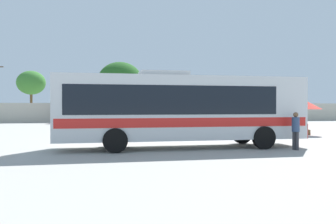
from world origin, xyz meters
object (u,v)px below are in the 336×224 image
object	(u,v)px
parked_car_second_maroon	(118,116)
utility_pole_near	(131,93)
roadside_tree_midleft	(120,81)
roadside_tree_midright	(177,92)
parked_car_leftmost_maroon	(71,117)
roadside_tree_left	(31,83)
attendant_by_bus_door	(296,129)
vendor_umbrella_secondary_red	(306,106)
coach_bus_silver_red	(179,107)

from	to	relation	value
parked_car_second_maroon	utility_pole_near	world-z (taller)	utility_pole_near
roadside_tree_midleft	roadside_tree_midright	size ratio (longest dim) A/B	1.44
parked_car_leftmost_maroon	roadside_tree_left	world-z (taller)	roadside_tree_left
utility_pole_near	roadside_tree_left	distance (m)	13.11
roadside_tree_left	roadside_tree_midright	xyz separation A→B (m)	(19.72, 1.55, -1.02)
utility_pole_near	parked_car_leftmost_maroon	bearing A→B (deg)	-140.62
attendant_by_bus_door	vendor_umbrella_secondary_red	bearing A→B (deg)	56.36
coach_bus_silver_red	roadside_tree_left	xyz separation A→B (m)	(-13.46, 31.92, 3.14)
coach_bus_silver_red	parked_car_second_maroon	xyz separation A→B (m)	(-2.33, 25.45, -1.11)
parked_car_second_maroon	roadside_tree_midleft	xyz separation A→B (m)	(0.39, 5.65, 4.60)
attendant_by_bus_door	coach_bus_silver_red	bearing A→B (deg)	162.09
attendant_by_bus_door	roadside_tree_midright	size ratio (longest dim) A/B	0.31
vendor_umbrella_secondary_red	roadside_tree_midleft	distance (m)	28.00
coach_bus_silver_red	attendant_by_bus_door	world-z (taller)	coach_bus_silver_red
roadside_tree_midright	attendant_by_bus_door	bearing A→B (deg)	-92.09
parked_car_second_maroon	utility_pole_near	size ratio (longest dim) A/B	0.59
utility_pole_near	roadside_tree_midleft	bearing A→B (deg)	-175.98
vendor_umbrella_secondary_red	utility_pole_near	bearing A→B (deg)	112.62
roadside_tree_midleft	coach_bus_silver_red	bearing A→B (deg)	-86.44
utility_pole_near	roadside_tree_midleft	distance (m)	2.20
coach_bus_silver_red	roadside_tree_midleft	size ratio (longest dim) A/B	1.46
utility_pole_near	roadside_tree_midright	size ratio (longest dim) A/B	1.31
vendor_umbrella_secondary_red	roadside_tree_midright	size ratio (longest dim) A/B	0.42
roadside_tree_midleft	parked_car_leftmost_maroon	bearing A→B (deg)	-134.53
vendor_umbrella_secondary_red	parked_car_leftmost_maroon	distance (m)	26.19
parked_car_second_maroon	utility_pole_near	xyz separation A→B (m)	(1.89, 5.76, 2.99)
vendor_umbrella_secondary_red	roadside_tree_midright	world-z (taller)	roadside_tree_midright
roadside_tree_midleft	utility_pole_near	bearing A→B (deg)	4.02
utility_pole_near	roadside_tree_midright	distance (m)	7.07
roadside_tree_midleft	roadside_tree_midright	xyz separation A→B (m)	(8.19, 2.38, -1.36)
parked_car_second_maroon	roadside_tree_left	world-z (taller)	roadside_tree_left
attendant_by_bus_door	roadside_tree_left	bearing A→B (deg)	118.81
utility_pole_near	vendor_umbrella_secondary_red	bearing A→B (deg)	-67.38
attendant_by_bus_door	roadside_tree_midleft	size ratio (longest dim) A/B	0.21
roadside_tree_midleft	roadside_tree_midright	distance (m)	8.64
attendant_by_bus_door	roadside_tree_midleft	world-z (taller)	roadside_tree_midleft
coach_bus_silver_red	roadside_tree_midleft	xyz separation A→B (m)	(-1.93, 31.10, 3.49)
roadside_tree_midright	vendor_umbrella_secondary_red	bearing A→B (deg)	-82.12
vendor_umbrella_secondary_red	coach_bus_silver_red	bearing A→B (deg)	-149.07
roadside_tree_left	parked_car_leftmost_maroon	bearing A→B (deg)	-49.14
roadside_tree_left	roadside_tree_midright	distance (m)	19.81
vendor_umbrella_secondary_red	parked_car_leftmost_maroon	world-z (taller)	vendor_umbrella_secondary_red
utility_pole_near	roadside_tree_left	world-z (taller)	utility_pole_near
attendant_by_bus_door	utility_pole_near	distance (m)	33.37
attendant_by_bus_door	vendor_umbrella_secondary_red	size ratio (longest dim) A/B	0.72
roadside_tree_midright	parked_car_second_maroon	bearing A→B (deg)	-136.94
vendor_umbrella_secondary_red	parked_car_leftmost_maroon	xyz separation A→B (m)	(-17.75, 19.22, -1.24)
coach_bus_silver_red	parked_car_second_maroon	distance (m)	25.58
parked_car_second_maroon	roadside_tree_midright	distance (m)	12.19
utility_pole_near	coach_bus_silver_red	bearing A→B (deg)	-89.20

